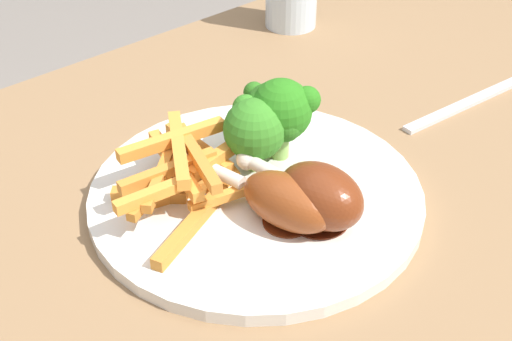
# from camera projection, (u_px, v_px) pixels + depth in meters

# --- Properties ---
(dining_table) EXTENTS (1.28, 0.67, 0.71)m
(dining_table) POSITION_uv_depth(u_px,v_px,m) (241.00, 283.00, 0.66)
(dining_table) COLOR #8E6B47
(dining_table) RESTS_ON ground_plane
(dinner_plate) EXTENTS (0.30, 0.30, 0.01)m
(dinner_plate) POSITION_uv_depth(u_px,v_px,m) (256.00, 194.00, 0.60)
(dinner_plate) COLOR white
(dinner_plate) RESTS_ON dining_table
(broccoli_floret_front) EXTENTS (0.06, 0.06, 0.08)m
(broccoli_floret_front) POSITION_uv_depth(u_px,v_px,m) (281.00, 111.00, 0.61)
(broccoli_floret_front) COLOR #91BE5A
(broccoli_floret_front) RESTS_ON dinner_plate
(broccoli_floret_middle) EXTENTS (0.06, 0.06, 0.07)m
(broccoli_floret_middle) POSITION_uv_depth(u_px,v_px,m) (255.00, 129.00, 0.60)
(broccoli_floret_middle) COLOR #8AA751
(broccoli_floret_middle) RESTS_ON dinner_plate
(broccoli_floret_back) EXTENTS (0.05, 0.07, 0.07)m
(broccoli_floret_back) POSITION_uv_depth(u_px,v_px,m) (272.00, 114.00, 0.62)
(broccoli_floret_back) COLOR #7FA64A
(broccoli_floret_back) RESTS_ON dinner_plate
(carrot_fries_pile) EXTENTS (0.16, 0.14, 0.04)m
(carrot_fries_pile) POSITION_uv_depth(u_px,v_px,m) (183.00, 172.00, 0.58)
(carrot_fries_pile) COLOR orange
(carrot_fries_pile) RESTS_ON dinner_plate
(chicken_drumstick_near) EXTENTS (0.06, 0.14, 0.04)m
(chicken_drumstick_near) POSITION_uv_depth(u_px,v_px,m) (281.00, 200.00, 0.55)
(chicken_drumstick_near) COLOR #5F240E
(chicken_drumstick_near) RESTS_ON dinner_plate
(chicken_drumstick_far) EXTENTS (0.06, 0.13, 0.05)m
(chicken_drumstick_far) POSITION_uv_depth(u_px,v_px,m) (317.00, 194.00, 0.55)
(chicken_drumstick_far) COLOR #4D1A0B
(chicken_drumstick_far) RESTS_ON dinner_plate
(fork) EXTENTS (0.19, 0.03, 0.00)m
(fork) POSITION_uv_depth(u_px,v_px,m) (468.00, 103.00, 0.74)
(fork) COLOR silver
(fork) RESTS_ON dining_table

